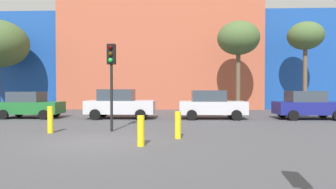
{
  "coord_description": "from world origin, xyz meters",
  "views": [
    {
      "loc": [
        2.91,
        -10.12,
        1.89
      ],
      "look_at": [
        2.18,
        9.87,
        1.51
      ],
      "focal_mm": 30.34,
      "sensor_mm": 36.0,
      "label": 1
    }
  ],
  "objects_px": {
    "bare_tree_2": "(305,37)",
    "bollard_yellow_1": "(50,120)",
    "bollard_yellow_0": "(141,131)",
    "bollard_yellow_2": "(178,125)",
    "bare_tree_0": "(238,39)",
    "parked_car_3": "(211,105)",
    "parked_car_4": "(308,105)",
    "parked_car_2": "(120,104)",
    "traffic_light_island": "(111,67)",
    "parked_car_1": "(30,105)"
  },
  "relations": [
    {
      "from": "parked_car_3",
      "to": "bollard_yellow_0",
      "type": "bearing_deg",
      "value": -110.81
    },
    {
      "from": "parked_car_1",
      "to": "bollard_yellow_2",
      "type": "bearing_deg",
      "value": -37.03
    },
    {
      "from": "parked_car_2",
      "to": "bare_tree_0",
      "type": "xyz_separation_m",
      "value": [
        8.51,
        4.59,
        4.92
      ]
    },
    {
      "from": "parked_car_3",
      "to": "parked_car_2",
      "type": "bearing_deg",
      "value": 180.0
    },
    {
      "from": "bollard_yellow_1",
      "to": "parked_car_3",
      "type": "bearing_deg",
      "value": 38.78
    },
    {
      "from": "bare_tree_2",
      "to": "bollard_yellow_1",
      "type": "distance_m",
      "value": 20.3
    },
    {
      "from": "parked_car_4",
      "to": "bare_tree_2",
      "type": "relative_size",
      "value": 0.56
    },
    {
      "from": "parked_car_3",
      "to": "bollard_yellow_2",
      "type": "bearing_deg",
      "value": -106.1
    },
    {
      "from": "bare_tree_0",
      "to": "bollard_yellow_0",
      "type": "xyz_separation_m",
      "value": [
        -5.98,
        -13.35,
        -5.35
      ]
    },
    {
      "from": "parked_car_2",
      "to": "bare_tree_0",
      "type": "relative_size",
      "value": 0.6
    },
    {
      "from": "bare_tree_0",
      "to": "parked_car_3",
      "type": "bearing_deg",
      "value": -119.99
    },
    {
      "from": "bare_tree_0",
      "to": "bollard_yellow_2",
      "type": "xyz_separation_m",
      "value": [
        -4.75,
        -11.88,
        -5.34
      ]
    },
    {
      "from": "traffic_light_island",
      "to": "bollard_yellow_2",
      "type": "relative_size",
      "value": 3.75
    },
    {
      "from": "parked_car_3",
      "to": "bollard_yellow_1",
      "type": "height_order",
      "value": "parked_car_3"
    },
    {
      "from": "parked_car_1",
      "to": "parked_car_3",
      "type": "height_order",
      "value": "parked_car_3"
    },
    {
      "from": "traffic_light_island",
      "to": "bare_tree_0",
      "type": "bearing_deg",
      "value": 145.75
    },
    {
      "from": "bare_tree_2",
      "to": "bollard_yellow_0",
      "type": "height_order",
      "value": "bare_tree_2"
    },
    {
      "from": "bollard_yellow_2",
      "to": "parked_car_3",
      "type": "bearing_deg",
      "value": 73.9
    },
    {
      "from": "traffic_light_island",
      "to": "parked_car_1",
      "type": "bearing_deg",
      "value": -126.8
    },
    {
      "from": "parked_car_1",
      "to": "parked_car_4",
      "type": "height_order",
      "value": "parked_car_4"
    },
    {
      "from": "bare_tree_0",
      "to": "bollard_yellow_0",
      "type": "distance_m",
      "value": 15.58
    },
    {
      "from": "bare_tree_2",
      "to": "traffic_light_island",
      "type": "bearing_deg",
      "value": -140.5
    },
    {
      "from": "bollard_yellow_1",
      "to": "bollard_yellow_2",
      "type": "distance_m",
      "value": 5.62
    },
    {
      "from": "bare_tree_2",
      "to": "bollard_yellow_2",
      "type": "xyz_separation_m",
      "value": [
        -10.31,
        -12.66,
        -5.59
      ]
    },
    {
      "from": "parked_car_3",
      "to": "parked_car_4",
      "type": "height_order",
      "value": "parked_car_3"
    },
    {
      "from": "parked_car_4",
      "to": "bare_tree_0",
      "type": "xyz_separation_m",
      "value": [
        -3.38,
        4.59,
        4.97
      ]
    },
    {
      "from": "traffic_light_island",
      "to": "bare_tree_0",
      "type": "xyz_separation_m",
      "value": [
        7.72,
        10.16,
        2.99
      ]
    },
    {
      "from": "parked_car_4",
      "to": "bollard_yellow_0",
      "type": "bearing_deg",
      "value": -136.88
    },
    {
      "from": "parked_car_3",
      "to": "bollard_yellow_1",
      "type": "relative_size",
      "value": 3.63
    },
    {
      "from": "bollard_yellow_2",
      "to": "bollard_yellow_0",
      "type": "bearing_deg",
      "value": -129.73
    },
    {
      "from": "bare_tree_0",
      "to": "parked_car_4",
      "type": "bearing_deg",
      "value": -53.57
    },
    {
      "from": "bollard_yellow_1",
      "to": "bollard_yellow_2",
      "type": "bearing_deg",
      "value": -12.17
    },
    {
      "from": "bare_tree_0",
      "to": "bollard_yellow_1",
      "type": "distance_m",
      "value": 15.72
    },
    {
      "from": "parked_car_2",
      "to": "parked_car_3",
      "type": "bearing_deg",
      "value": -0.0
    },
    {
      "from": "parked_car_3",
      "to": "parked_car_4",
      "type": "relative_size",
      "value": 1.02
    },
    {
      "from": "traffic_light_island",
      "to": "bollard_yellow_0",
      "type": "height_order",
      "value": "traffic_light_island"
    },
    {
      "from": "bare_tree_2",
      "to": "bollard_yellow_0",
      "type": "xyz_separation_m",
      "value": [
        -11.54,
        -14.14,
        -5.6
      ]
    },
    {
      "from": "parked_car_3",
      "to": "bollard_yellow_0",
      "type": "xyz_separation_m",
      "value": [
        -3.33,
        -8.77,
        -0.39
      ]
    },
    {
      "from": "bare_tree_2",
      "to": "parked_car_1",
      "type": "bearing_deg",
      "value": -164.95
    },
    {
      "from": "bollard_yellow_0",
      "to": "bollard_yellow_2",
      "type": "xyz_separation_m",
      "value": [
        1.23,
        1.48,
        0.01
      ]
    },
    {
      "from": "parked_car_4",
      "to": "bollard_yellow_1",
      "type": "relative_size",
      "value": 3.55
    },
    {
      "from": "parked_car_1",
      "to": "parked_car_4",
      "type": "distance_m",
      "value": 17.8
    },
    {
      "from": "bare_tree_0",
      "to": "bare_tree_2",
      "type": "height_order",
      "value": "bare_tree_2"
    },
    {
      "from": "bollard_yellow_0",
      "to": "bollard_yellow_1",
      "type": "xyz_separation_m",
      "value": [
        -4.27,
        2.66,
        0.07
      ]
    },
    {
      "from": "parked_car_4",
      "to": "bollard_yellow_2",
      "type": "relative_size",
      "value": 3.94
    },
    {
      "from": "bare_tree_0",
      "to": "bare_tree_2",
      "type": "relative_size",
      "value": 0.99
    },
    {
      "from": "traffic_light_island",
      "to": "parked_car_2",
      "type": "bearing_deg",
      "value": -168.92
    },
    {
      "from": "parked_car_2",
      "to": "bollard_yellow_0",
      "type": "xyz_separation_m",
      "value": [
        2.53,
        -8.77,
        -0.43
      ]
    },
    {
      "from": "bare_tree_2",
      "to": "bollard_yellow_0",
      "type": "relative_size",
      "value": 7.24
    },
    {
      "from": "traffic_light_island",
      "to": "bare_tree_2",
      "type": "bearing_deg",
      "value": 132.47
    }
  ]
}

